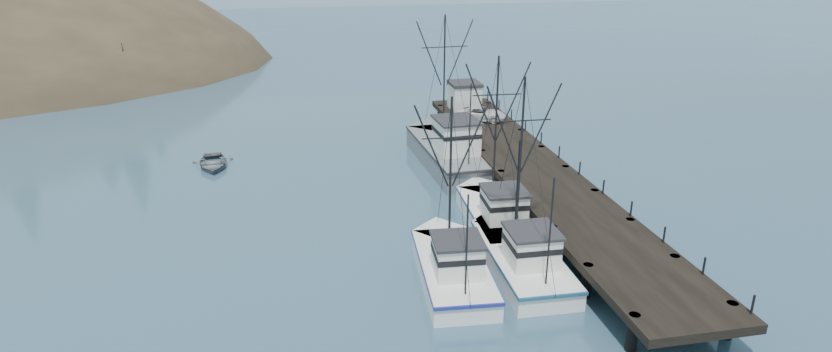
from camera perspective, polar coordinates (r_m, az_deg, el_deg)
The scene contains 10 objects.
ground at distance 33.88m, azimuth -2.78°, elevation -13.36°, with size 400.00×400.00×0.00m, color #2E4D67.
pier at distance 50.37m, azimuth 10.28°, elevation 0.33°, with size 6.00×44.00×2.00m.
moored_sailboats at distance 94.15m, azimuth -28.67°, elevation 6.81°, with size 21.14×15.25×6.35m.
trawler_near at distance 39.48m, azimuth 9.19°, elevation -6.93°, with size 4.03×11.64×11.77m.
trawler_mid at distance 37.95m, azimuth 3.16°, elevation -7.89°, with size 4.33×11.05×10.96m.
trawler_far at distance 44.76m, azimuth 7.07°, elevation -3.36°, with size 4.14×11.60×11.83m.
work_vessel at distance 56.07m, azimuth 2.85°, elevation 2.27°, with size 5.29×15.39×12.88m.
pier_shed at distance 66.03m, azimuth 4.29°, elevation 7.07°, with size 3.00×3.20×2.80m.
pickup_truck at distance 62.32m, azimuth 5.70°, elevation 5.49°, with size 2.24×4.85×1.35m, color silver.
motorboat at distance 58.32m, azimuth -17.41°, elevation 0.78°, with size 3.53×4.94×1.02m, color slate.
Camera 1 is at (-3.92, -27.77, 19.00)m, focal length 28.00 mm.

